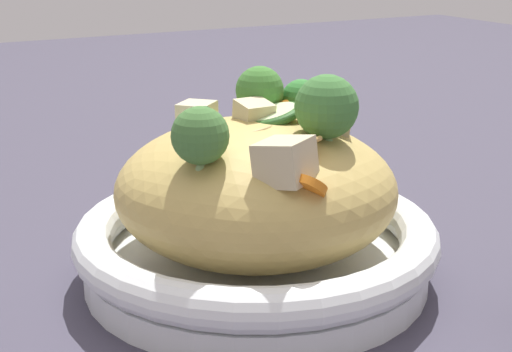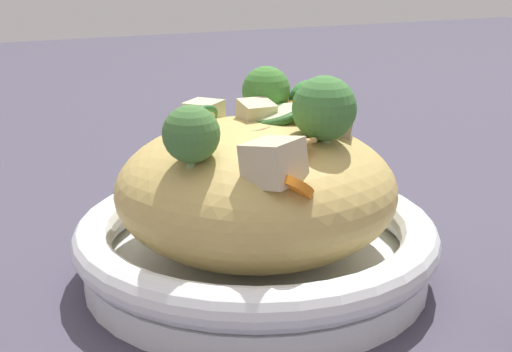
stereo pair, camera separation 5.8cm
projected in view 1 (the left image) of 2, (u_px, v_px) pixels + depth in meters
ground_plane at (256, 277)px, 0.62m from camera, size 3.00×3.00×0.00m
serving_bowl at (256, 246)px, 0.61m from camera, size 0.29×0.29×0.05m
noodle_heap at (256, 189)px, 0.60m from camera, size 0.22×0.22×0.11m
broccoli_florets at (279, 110)px, 0.58m from camera, size 0.18×0.14×0.07m
carrot_coins at (302, 136)px, 0.58m from camera, size 0.12×0.16×0.04m
zucchini_slices at (259, 118)px, 0.62m from camera, size 0.13×0.11×0.04m
chicken_chunks at (280, 131)px, 0.58m from camera, size 0.13×0.19×0.04m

